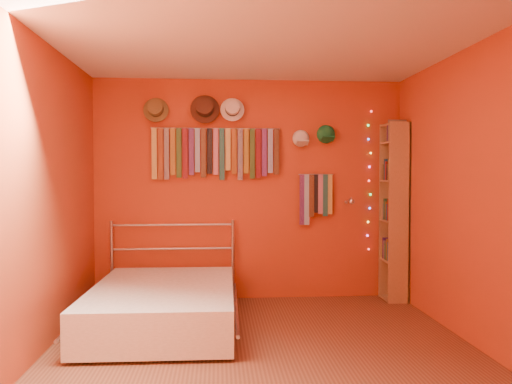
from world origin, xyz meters
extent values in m
plane|color=brown|center=(0.00, 0.00, 0.00)|extent=(3.50, 3.50, 0.00)
cube|color=#AB301B|center=(0.00, 1.75, 1.25)|extent=(3.50, 0.02, 2.50)
cube|color=#AB301B|center=(1.75, 0.00, 1.25)|extent=(0.02, 3.50, 2.50)
cube|color=#AB301B|center=(-1.75, 0.00, 1.25)|extent=(0.02, 3.50, 2.50)
cube|color=white|center=(0.00, 0.00, 2.50)|extent=(3.50, 3.50, 0.02)
cylinder|color=#AAAAAE|center=(-0.39, 1.70, 1.94)|extent=(1.45, 0.01, 0.01)
cube|color=tan|center=(-1.07, 1.69, 1.66)|extent=(0.06, 0.01, 0.57)
cube|color=maroon|center=(-1.00, 1.68, 1.65)|extent=(0.06, 0.01, 0.58)
cube|color=#171251|center=(-0.93, 1.68, 1.65)|extent=(0.06, 0.01, 0.57)
cube|color=brown|center=(-0.87, 1.69, 1.68)|extent=(0.06, 0.01, 0.52)
cube|color=#234F1F|center=(-0.80, 1.68, 1.66)|extent=(0.06, 0.01, 0.55)
cube|color=maroon|center=(-0.73, 1.68, 1.66)|extent=(0.06, 0.01, 0.56)
cube|color=#3B175E|center=(-0.66, 1.69, 1.68)|extent=(0.06, 0.01, 0.52)
cube|color=#688BBA|center=(-0.59, 1.68, 1.70)|extent=(0.06, 0.01, 0.49)
cube|color=#522C1B|center=(-0.52, 1.68, 1.67)|extent=(0.06, 0.01, 0.55)
cube|color=black|center=(-0.45, 1.69, 1.69)|extent=(0.06, 0.01, 0.51)
cube|color=#B35975|center=(-0.39, 1.68, 1.68)|extent=(0.06, 0.01, 0.52)
cube|color=#185454|center=(-0.32, 1.68, 1.65)|extent=(0.06, 0.01, 0.58)
cube|color=#D1B053|center=(-0.25, 1.69, 1.71)|extent=(0.06, 0.01, 0.47)
cube|color=brown|center=(-0.18, 1.68, 1.68)|extent=(0.06, 0.01, 0.51)
cube|color=navy|center=(-0.11, 1.68, 1.65)|extent=(0.06, 0.01, 0.58)
cube|color=olive|center=(-0.04, 1.69, 1.69)|extent=(0.06, 0.01, 0.51)
cube|color=#25461C|center=(0.03, 1.68, 1.66)|extent=(0.06, 0.01, 0.56)
cube|color=#5E0E14|center=(0.09, 1.68, 1.66)|extent=(0.06, 0.01, 0.56)
cube|color=#5A1B6D|center=(0.16, 1.69, 1.67)|extent=(0.06, 0.01, 0.54)
cube|color=#6F86C5|center=(0.23, 1.68, 1.69)|extent=(0.06, 0.01, 0.50)
cube|color=#462717|center=(0.30, 1.68, 1.68)|extent=(0.06, 0.01, 0.52)
cylinder|color=#AAAAAE|center=(0.76, 1.70, 1.42)|extent=(0.40, 0.01, 0.01)
cube|color=#3D175D|center=(0.60, 1.69, 1.14)|extent=(0.06, 0.01, 0.58)
cube|color=#77AED5|center=(0.65, 1.68, 1.14)|extent=(0.06, 0.01, 0.58)
cube|color=#492818|center=(0.70, 1.68, 1.18)|extent=(0.06, 0.01, 0.48)
cube|color=black|center=(0.76, 1.69, 1.20)|extent=(0.06, 0.01, 0.44)
cube|color=#B15874|center=(0.81, 1.68, 1.20)|extent=(0.06, 0.01, 0.45)
cube|color=#1A5B5C|center=(0.86, 1.68, 1.18)|extent=(0.06, 0.01, 0.48)
cube|color=#BEB34C|center=(0.92, 1.69, 1.20)|extent=(0.06, 0.01, 0.46)
cylinder|color=brown|center=(-1.05, 1.69, 2.14)|extent=(0.28, 0.07, 0.28)
cylinder|color=brown|center=(-1.05, 1.64, 2.15)|extent=(0.16, 0.14, 0.18)
cylinder|color=#332314|center=(-1.05, 1.67, 2.15)|extent=(0.17, 0.06, 0.17)
cylinder|color=#472519|center=(-0.51, 1.69, 2.15)|extent=(0.33, 0.08, 0.32)
cylinder|color=#472519|center=(-0.51, 1.63, 2.17)|extent=(0.19, 0.16, 0.21)
cylinder|color=black|center=(-0.51, 1.66, 2.16)|extent=(0.20, 0.07, 0.20)
cylinder|color=white|center=(-0.20, 1.69, 2.15)|extent=(0.27, 0.07, 0.27)
cylinder|color=white|center=(-0.20, 1.64, 2.16)|extent=(0.16, 0.13, 0.18)
cylinder|color=black|center=(-0.20, 1.67, 2.16)|extent=(0.16, 0.05, 0.16)
ellipsoid|color=white|center=(0.58, 1.70, 1.84)|extent=(0.19, 0.14, 0.19)
cube|color=white|center=(0.58, 1.59, 1.78)|extent=(0.13, 0.10, 0.06)
ellipsoid|color=#1A763B|center=(0.87, 1.70, 1.88)|extent=(0.19, 0.15, 0.19)
cube|color=#1A763B|center=(0.87, 1.58, 1.82)|extent=(0.14, 0.10, 0.06)
sphere|color=#FF3333|center=(1.40, 1.71, 2.15)|extent=(0.02, 0.02, 0.02)
sphere|color=#33FF4C|center=(1.37, 1.71, 1.99)|extent=(0.02, 0.02, 0.02)
sphere|color=#4C66FF|center=(1.37, 1.71, 1.83)|extent=(0.02, 0.02, 0.02)
sphere|color=yellow|center=(1.40, 1.71, 1.67)|extent=(0.02, 0.02, 0.02)
sphere|color=#FF4CCC|center=(1.39, 1.71, 1.51)|extent=(0.02, 0.02, 0.02)
sphere|color=#FF3333|center=(1.38, 1.71, 1.35)|extent=(0.02, 0.02, 0.02)
sphere|color=#33FF4C|center=(1.40, 1.71, 1.19)|extent=(0.02, 0.02, 0.02)
sphere|color=#4C66FF|center=(1.39, 1.71, 1.03)|extent=(0.02, 0.02, 0.02)
sphere|color=yellow|center=(1.38, 1.71, 0.87)|extent=(0.02, 0.02, 0.02)
sphere|color=#FF4CCC|center=(1.37, 1.71, 0.71)|extent=(0.02, 0.02, 0.02)
sphere|color=#FF3333|center=(1.38, 1.71, 0.55)|extent=(0.02, 0.02, 0.02)
cylinder|color=#AAAAAE|center=(1.12, 1.73, 1.10)|extent=(0.03, 0.03, 0.03)
cylinder|color=#AAAAAE|center=(1.12, 1.62, 1.13)|extent=(0.01, 0.24, 0.08)
sphere|color=white|center=(1.12, 1.50, 1.12)|extent=(0.07, 0.07, 0.07)
cube|color=olive|center=(1.62, 1.37, 1.00)|extent=(0.24, 0.02, 2.00)
cube|color=olive|center=(1.62, 1.69, 1.00)|extent=(0.24, 0.02, 2.00)
cube|color=olive|center=(1.74, 1.53, 1.00)|extent=(0.02, 0.34, 2.00)
cube|color=olive|center=(1.62, 1.53, 0.02)|extent=(0.24, 0.32, 0.02)
cube|color=olive|center=(1.62, 1.53, 0.45)|extent=(0.24, 0.32, 0.02)
cube|color=olive|center=(1.62, 1.53, 0.90)|extent=(0.24, 0.32, 0.02)
cube|color=olive|center=(1.62, 1.53, 1.35)|extent=(0.24, 0.32, 0.02)
cube|color=olive|center=(1.62, 1.53, 1.78)|extent=(0.24, 0.32, 0.02)
cube|color=olive|center=(1.62, 1.53, 1.98)|extent=(0.24, 0.32, 0.02)
cylinder|color=#AAAAAE|center=(-1.54, 1.65, 0.46)|extent=(0.03, 0.03, 0.91)
cylinder|color=#AAAAAE|center=(-0.20, 1.65, 0.46)|extent=(0.03, 0.03, 0.91)
cylinder|color=#AAAAAE|center=(-0.87, 1.65, 0.34)|extent=(1.34, 0.02, 0.02)
cylinder|color=#AAAAAE|center=(-0.87, 1.65, 0.59)|extent=(1.34, 0.02, 0.02)
cylinder|color=#AAAAAE|center=(-0.87, 1.65, 0.86)|extent=(1.34, 0.02, 0.02)
cube|color=beige|center=(-0.87, 0.69, 0.21)|extent=(1.32, 1.84, 0.36)
cylinder|color=#AAAAAE|center=(-1.54, 0.69, 0.19)|extent=(0.07, 1.82, 0.03)
cylinder|color=#AAAAAE|center=(-0.20, 0.69, 0.19)|extent=(0.07, 1.82, 0.03)
camera|label=1|loc=(-0.36, -3.94, 1.42)|focal=35.00mm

